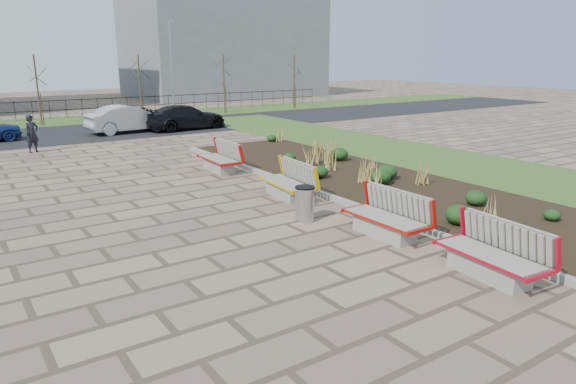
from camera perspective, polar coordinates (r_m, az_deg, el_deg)
ground at (r=9.03m, az=2.86°, el=-10.99°), size 120.00×120.00×0.00m
planting_bed at (r=16.48m, az=9.81°, el=0.99°), size 4.50×18.00×0.10m
planting_curb at (r=14.99m, az=3.37°, el=-0.10°), size 0.16×18.00×0.15m
grass_verge_near at (r=20.01m, az=19.70°, el=2.69°), size 5.00×38.00×0.04m
grass_verge_far at (r=35.04m, az=-26.05°, el=6.94°), size 80.00×5.00×0.04m
road at (r=29.16m, az=-24.24°, el=5.81°), size 80.00×7.00×0.02m
bench_a at (r=10.05m, az=21.52°, el=-6.21°), size 1.08×2.17×1.00m
bench_b at (r=11.66m, az=10.68°, el=-2.54°), size 0.92×2.11×1.00m
bench_c at (r=14.62m, az=-0.26°, el=1.26°), size 1.11×2.18×1.00m
bench_d at (r=18.24m, az=-7.78°, el=3.86°), size 0.97×2.13×1.00m
litter_bin at (r=12.54m, az=1.87°, el=-1.38°), size 0.47×0.47×0.86m
pedestrian at (r=24.10m, az=-26.57°, el=5.81°), size 0.69×0.59×1.60m
car_silver at (r=28.69m, az=-17.27°, el=7.79°), size 4.47×1.92×1.43m
car_black at (r=29.13m, az=-11.33°, el=8.16°), size 4.72×2.22×1.33m
tree_c at (r=33.39m, az=-26.05°, el=10.12°), size 1.40×1.40×4.00m
tree_d at (r=34.78m, az=-16.11°, el=11.16°), size 1.40×1.40×4.00m
tree_e at (r=37.11m, az=-7.12°, el=11.81°), size 1.40×1.40×4.00m
tree_f at (r=40.20m, az=0.67°, el=12.14°), size 1.40×1.40×4.00m
lamp_east at (r=34.96m, az=-12.78°, el=13.02°), size 0.24×0.60×6.00m
railing_fence at (r=36.45m, az=-26.53°, el=8.12°), size 44.00×0.10×1.20m
building_grey at (r=54.51m, az=-7.22°, el=15.85°), size 18.00×12.00×10.00m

